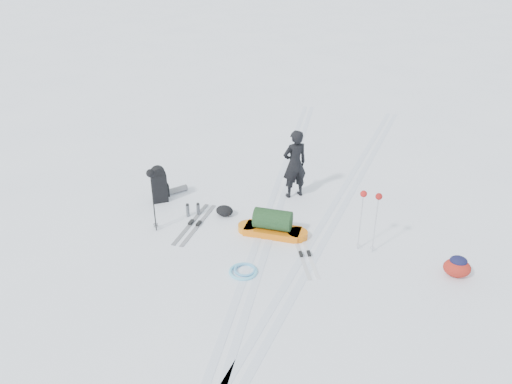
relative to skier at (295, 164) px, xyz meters
The scene contains 13 objects.
ground 2.08m from the skier, 96.92° to the right, with size 200.00×200.00×0.00m, color white.
ski_tracks 1.37m from the skier, 69.26° to the right, with size 3.38×17.97×0.01m.
skier is the anchor object (origin of this frame).
pulk_sled 1.95m from the skier, 92.59° to the right, with size 1.52×0.50×0.58m.
expedition_rucksack 3.18m from the skier, 160.84° to the right, with size 0.65×0.96×0.89m.
ski_poles_black 3.46m from the skier, 137.74° to the right, with size 0.17×0.18×1.43m.
ski_poles_silver 2.70m from the skier, 46.51° to the right, with size 0.42×0.17×1.32m.
touring_skis_grey 2.76m from the skier, 133.79° to the right, with size 0.34×1.83×0.07m.
touring_skis_white 2.68m from the skier, 73.57° to the right, with size 0.84×1.59×0.06m.
rope_coil 3.40m from the skier, 95.02° to the right, with size 0.58×0.58×0.07m.
small_daypack 4.31m from the skier, 33.69° to the right, with size 0.54×0.43×0.43m.
thermos_pair 2.62m from the skier, 142.40° to the right, with size 0.29×0.22×0.31m.
stuff_sack 2.02m from the skier, 133.96° to the right, with size 0.42×0.33×0.25m.
Camera 1 is at (2.17, -8.72, 5.64)m, focal length 35.00 mm.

